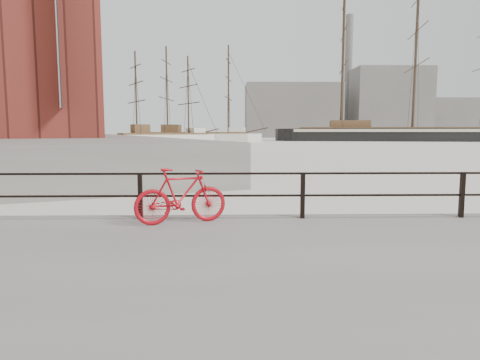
% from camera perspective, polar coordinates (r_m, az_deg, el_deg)
% --- Properties ---
extents(ground, '(400.00, 400.00, 0.00)m').
position_cam_1_polar(ground, '(9.66, 8.11, -6.90)').
color(ground, white).
rests_on(ground, ground).
extents(promenade, '(36.00, 8.00, 0.35)m').
position_cam_1_polar(promenade, '(5.87, 14.76, -14.25)').
color(promenade, gray).
rests_on(promenade, ground).
extents(far_quay, '(78.44, 148.07, 1.80)m').
position_cam_1_polar(far_quay, '(89.90, -26.79, 5.02)').
color(far_quay, gray).
rests_on(far_quay, ground).
extents(guardrail, '(28.00, 0.10, 1.00)m').
position_cam_1_polar(guardrail, '(9.36, 8.35, -2.05)').
color(guardrail, black).
rests_on(guardrail, promenade).
extents(bicycle, '(1.89, 0.89, 1.14)m').
position_cam_1_polar(bicycle, '(8.81, -7.89, -2.10)').
color(bicycle, '#BA0C16').
rests_on(bicycle, promenade).
extents(snow_mounds, '(23.62, 3.96, 0.36)m').
position_cam_1_polar(snow_mounds, '(8.43, 26.49, -6.06)').
color(snow_mounds, white).
rests_on(snow_mounds, promenade).
extents(barque_black, '(69.64, 33.76, 37.31)m').
position_cam_1_polar(barque_black, '(100.95, 21.93, 4.83)').
color(barque_black, black).
rests_on(barque_black, ground).
extents(schooner_mid, '(28.65, 14.66, 19.92)m').
position_cam_1_polar(schooner_mid, '(87.38, -5.61, 5.08)').
color(schooner_mid, silver).
rests_on(schooner_mid, ground).
extents(schooner_left, '(23.60, 19.09, 16.66)m').
position_cam_1_polar(schooner_left, '(78.75, -10.10, 4.85)').
color(schooner_left, silver).
rests_on(schooner_left, ground).
extents(apartment_cream, '(24.16, 21.40, 21.20)m').
position_cam_1_polar(apartment_cream, '(80.71, -29.09, 13.00)').
color(apartment_cream, beige).
rests_on(apartment_cream, far_quay).
extents(apartment_grey, '(26.02, 22.15, 23.20)m').
position_cam_1_polar(apartment_grey, '(102.61, -27.91, 12.07)').
color(apartment_grey, '#999994').
rests_on(apartment_grey, far_quay).
extents(apartment_brick, '(27.87, 22.90, 21.20)m').
position_cam_1_polar(apartment_brick, '(125.36, -27.07, 10.52)').
color(apartment_brick, brown).
rests_on(apartment_brick, far_quay).
extents(industrial_west, '(32.00, 18.00, 18.00)m').
position_cam_1_polar(industrial_west, '(150.97, 6.93, 9.10)').
color(industrial_west, gray).
rests_on(industrial_west, ground).
extents(industrial_mid, '(26.00, 20.00, 24.00)m').
position_cam_1_polar(industrial_mid, '(164.60, 19.01, 9.63)').
color(industrial_mid, gray).
rests_on(industrial_mid, ground).
extents(industrial_east, '(20.00, 16.00, 14.00)m').
position_cam_1_polar(industrial_east, '(178.11, 25.39, 7.48)').
color(industrial_east, gray).
rests_on(industrial_east, ground).
extents(smokestack, '(2.80, 2.80, 44.00)m').
position_cam_1_polar(smokestack, '(166.30, 14.21, 13.21)').
color(smokestack, gray).
rests_on(smokestack, ground).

